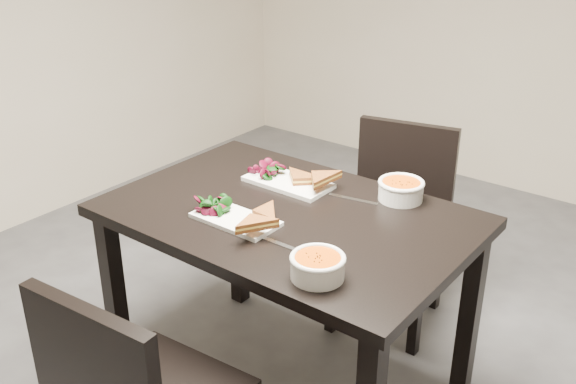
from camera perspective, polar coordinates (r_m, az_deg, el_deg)
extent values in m
cube|color=black|center=(2.19, 0.00, -2.14)|extent=(1.20, 0.80, 0.04)
cube|color=black|center=(2.51, -14.85, -9.11)|extent=(0.06, 0.06, 0.71)
cube|color=black|center=(2.90, -4.37, -3.41)|extent=(0.06, 0.06, 0.71)
cube|color=black|center=(2.42, 15.52, -10.67)|extent=(0.06, 0.06, 0.71)
cube|color=black|center=(1.71, -16.56, -15.18)|extent=(0.42, 0.07, 0.40)
cube|color=black|center=(2.76, 8.85, -3.47)|extent=(0.50, 0.50, 0.04)
cube|color=black|center=(2.77, 3.86, -8.46)|extent=(0.05, 0.05, 0.41)
cube|color=black|center=(2.69, 11.13, -10.10)|extent=(0.05, 0.05, 0.41)
cube|color=black|center=(3.06, 6.34, -5.08)|extent=(0.05, 0.05, 0.41)
cube|color=black|center=(2.99, 12.91, -6.44)|extent=(0.05, 0.05, 0.41)
cube|color=black|center=(2.83, 10.26, 2.13)|extent=(0.42, 0.13, 0.40)
cube|color=white|center=(2.11, -4.60, -2.41)|extent=(0.29, 0.14, 0.01)
cylinder|color=white|center=(1.80, 2.60, -6.68)|extent=(0.15, 0.15, 0.06)
cylinder|color=#E35E0A|center=(1.79, 2.61, -5.97)|extent=(0.13, 0.13, 0.02)
torus|color=white|center=(1.79, 2.62, -5.78)|extent=(0.16, 0.16, 0.01)
cube|color=silver|center=(1.98, -0.79, -4.53)|extent=(0.18, 0.02, 0.00)
cube|color=white|center=(2.37, 0.01, 0.85)|extent=(0.32, 0.16, 0.02)
cylinder|color=white|center=(2.28, 9.81, 0.03)|extent=(0.15, 0.15, 0.06)
cylinder|color=#E35E0A|center=(2.27, 9.86, 0.65)|extent=(0.13, 0.13, 0.02)
torus|color=white|center=(2.27, 9.87, 0.81)|extent=(0.16, 0.16, 0.02)
cube|color=silver|center=(2.27, 5.69, -0.63)|extent=(0.18, 0.05, 0.00)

